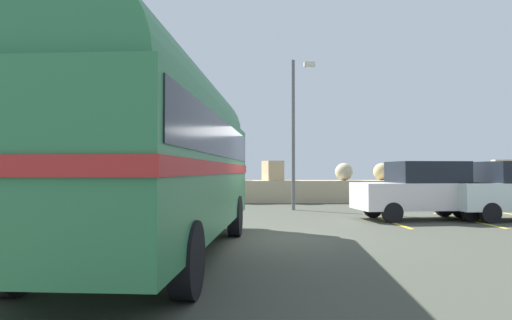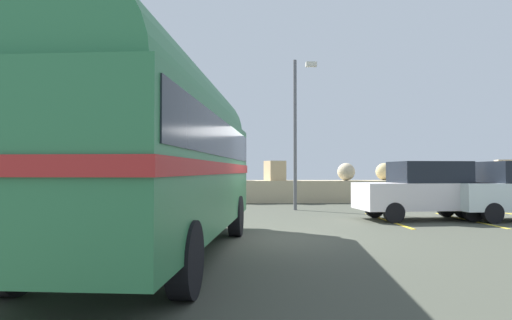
{
  "view_description": "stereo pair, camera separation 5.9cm",
  "coord_description": "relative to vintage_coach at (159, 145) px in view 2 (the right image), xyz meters",
  "views": [
    {
      "loc": [
        -0.51,
        -10.32,
        1.58
      ],
      "look_at": [
        -0.15,
        -2.38,
        1.78
      ],
      "focal_mm": 31.08,
      "sensor_mm": 36.0,
      "label": 1
    },
    {
      "loc": [
        -0.45,
        -10.32,
        1.58
      ],
      "look_at": [
        -0.15,
        -2.38,
        1.78
      ],
      "focal_mm": 31.08,
      "sensor_mm": 36.0,
      "label": 2
    }
  ],
  "objects": [
    {
      "name": "ground",
      "position": [
        1.91,
        2.16,
        -2.04
      ],
      "size": [
        32.0,
        26.0,
        0.02
      ],
      "color": "#404338"
    },
    {
      "name": "breakwater",
      "position": [
        1.73,
        13.97,
        -1.36
      ],
      "size": [
        31.36,
        2.0,
        2.47
      ],
      "color": "tan",
      "rests_on": "ground"
    },
    {
      "name": "vintage_coach",
      "position": [
        0.0,
        0.0,
        0.0
      ],
      "size": [
        3.38,
        8.8,
        3.7
      ],
      "rotation": [
        0.0,
        0.0,
        -0.11
      ],
      "color": "black",
      "rests_on": "ground"
    },
    {
      "name": "parked_car_nearest",
      "position": [
        7.37,
        5.81,
        -1.08
      ],
      "size": [
        4.23,
        2.03,
        1.86
      ],
      "rotation": [
        0.0,
        0.0,
        1.65
      ],
      "color": "black",
      "rests_on": "ground"
    },
    {
      "name": "lamp_post",
      "position": [
        3.8,
        9.47,
        1.37
      ],
      "size": [
        0.99,
        0.46,
        6.03
      ],
      "color": "#5B5B60",
      "rests_on": "ground"
    }
  ]
}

